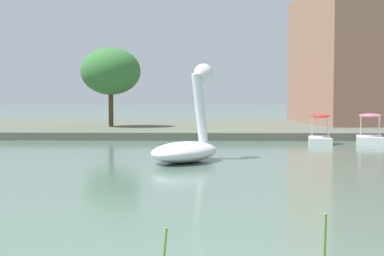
% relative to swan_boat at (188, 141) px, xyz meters
% --- Properties ---
extents(shore_bank_far, '(147.51, 19.88, 0.44)m').
position_rel_swan_boat_xyz_m(shore_bank_far, '(0.18, 19.66, -0.54)').
color(shore_bank_far, '#5B6051').
rests_on(shore_bank_far, ground_plane).
extents(swan_boat, '(3.42, 3.87, 3.76)m').
position_rel_swan_boat_xyz_m(swan_boat, '(0.00, 0.00, 0.00)').
color(swan_boat, white).
rests_on(swan_boat, ground_plane).
extents(pedal_boat_red, '(1.45, 2.38, 1.57)m').
position_rel_swan_boat_xyz_m(pedal_boat_red, '(6.68, 7.82, -0.26)').
color(pedal_boat_red, white).
rests_on(pedal_boat_red, ground_plane).
extents(pedal_boat_pink, '(1.87, 2.54, 1.60)m').
position_rel_swan_boat_xyz_m(pedal_boat_pink, '(9.31, 7.94, -0.33)').
color(pedal_boat_pink, white).
rests_on(pedal_boat_pink, ground_plane).
extents(tree_broadleaf_behind_dock, '(4.87, 4.74, 5.42)m').
position_rel_swan_boat_xyz_m(tree_broadleaf_behind_dock, '(-5.82, 16.10, 3.48)').
color(tree_broadleaf_behind_dock, '#4C3823').
rests_on(tree_broadleaf_behind_dock, shore_bank_far).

